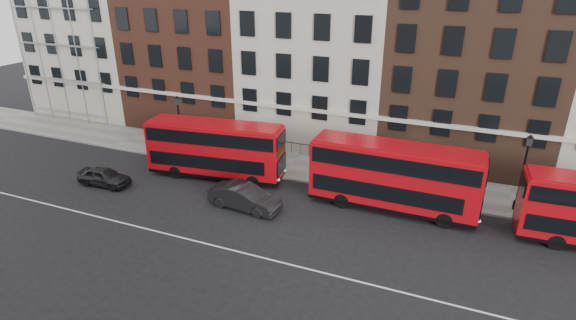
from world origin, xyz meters
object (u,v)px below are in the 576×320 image
at_px(bus_c, 393,175).
at_px(car_rear, 104,176).
at_px(car_front, 245,197).
at_px(bus_b, 215,148).

height_order(bus_c, car_rear, bus_c).
relative_size(bus_c, car_rear, 2.69).
distance_m(car_rear, car_front, 11.39).
bearing_deg(car_rear, bus_b, -59.92).
distance_m(bus_b, car_rear, 8.48).
distance_m(bus_c, car_front, 9.98).
bearing_deg(car_rear, bus_c, -80.25).
relative_size(bus_c, car_front, 2.21).
bearing_deg(bus_b, car_rear, -154.41).
distance_m(bus_b, car_front, 5.89).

